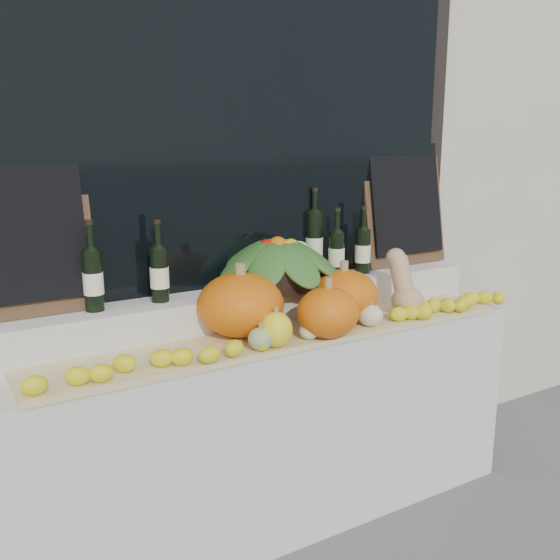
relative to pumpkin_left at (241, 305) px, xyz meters
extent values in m
cube|color=beige|center=(0.17, 0.77, 1.22)|extent=(7.00, 0.90, 4.50)
cube|color=black|center=(0.17, 0.32, 0.87)|extent=(2.40, 0.04, 2.10)
cube|color=black|center=(0.17, 0.29, 0.87)|extent=(2.20, 0.02, 2.00)
cube|color=silver|center=(0.17, 0.05, -0.59)|extent=(2.30, 0.55, 0.88)
cube|color=silver|center=(0.17, 0.20, -0.07)|extent=(2.30, 0.25, 0.16)
cube|color=tan|center=(0.17, -0.08, -0.14)|extent=(2.10, 0.32, 0.02)
ellipsoid|color=orange|center=(0.00, 0.00, 0.00)|extent=(0.42, 0.42, 0.26)
ellipsoid|color=orange|center=(0.49, -0.03, -0.02)|extent=(0.31, 0.31, 0.22)
ellipsoid|color=orange|center=(0.29, -0.20, -0.03)|extent=(0.28, 0.28, 0.20)
ellipsoid|color=tan|center=(0.78, -0.13, -0.06)|extent=(0.15, 0.15, 0.13)
cylinder|color=tan|center=(0.78, -0.08, 0.05)|extent=(0.09, 0.14, 0.18)
sphere|color=tan|center=(0.78, -0.04, 0.12)|extent=(0.09, 0.09, 0.09)
ellipsoid|color=#316E21|center=(0.33, -0.17, -0.08)|extent=(0.10, 0.10, 0.09)
cylinder|color=#987F53|center=(0.33, -0.17, -0.03)|extent=(0.02, 0.02, 0.02)
ellipsoid|color=#316E21|center=(-0.02, -0.20, -0.08)|extent=(0.10, 0.10, 0.09)
cylinder|color=#987F53|center=(-0.02, -0.20, -0.03)|extent=(0.02, 0.02, 0.02)
ellipsoid|color=beige|center=(0.21, -0.18, -0.09)|extent=(0.08, 0.08, 0.07)
cylinder|color=#987F53|center=(0.21, -0.18, -0.05)|extent=(0.02, 0.02, 0.02)
ellipsoid|color=yellow|center=(0.05, -0.20, -0.06)|extent=(0.13, 0.13, 0.14)
cylinder|color=#987F53|center=(0.05, -0.20, 0.02)|extent=(0.02, 0.02, 0.02)
ellipsoid|color=beige|center=(0.53, -0.17, -0.08)|extent=(0.11, 0.11, 0.09)
cylinder|color=#987F53|center=(0.53, -0.17, -0.03)|extent=(0.02, 0.02, 0.02)
cylinder|color=black|center=(0.28, 0.18, 0.06)|extent=(0.41, 0.41, 0.10)
cylinder|color=black|center=(-0.53, 0.19, 0.12)|extent=(0.07, 0.07, 0.24)
cylinder|color=black|center=(-0.53, 0.19, 0.29)|extent=(0.03, 0.03, 0.10)
cylinder|color=white|center=(-0.53, 0.19, 0.11)|extent=(0.08, 0.08, 0.08)
cylinder|color=black|center=(-0.53, 0.19, 0.35)|extent=(0.03, 0.03, 0.02)
cylinder|color=black|center=(-0.27, 0.19, 0.12)|extent=(0.07, 0.07, 0.22)
cylinder|color=black|center=(-0.27, 0.19, 0.28)|extent=(0.03, 0.03, 0.10)
cylinder|color=white|center=(-0.27, 0.19, 0.11)|extent=(0.08, 0.08, 0.08)
cylinder|color=black|center=(-0.27, 0.19, 0.33)|extent=(0.03, 0.03, 0.02)
cylinder|color=black|center=(0.53, 0.27, 0.16)|extent=(0.08, 0.08, 0.30)
cylinder|color=black|center=(0.53, 0.27, 0.36)|extent=(0.03, 0.03, 0.10)
cylinder|color=white|center=(0.53, 0.27, 0.15)|extent=(0.08, 0.08, 0.08)
cylinder|color=black|center=(0.53, 0.27, 0.42)|extent=(0.03, 0.03, 0.02)
cylinder|color=black|center=(0.60, 0.18, 0.11)|extent=(0.07, 0.07, 0.21)
cylinder|color=black|center=(0.60, 0.18, 0.27)|extent=(0.03, 0.03, 0.10)
cylinder|color=white|center=(0.60, 0.18, 0.10)|extent=(0.08, 0.08, 0.08)
cylinder|color=black|center=(0.60, 0.18, 0.33)|extent=(0.03, 0.03, 0.02)
cylinder|color=black|center=(0.77, 0.19, 0.11)|extent=(0.07, 0.07, 0.21)
cylinder|color=black|center=(0.77, 0.19, 0.27)|extent=(0.03, 0.03, 0.10)
cylinder|color=white|center=(0.77, 0.19, 0.10)|extent=(0.08, 0.08, 0.08)
cylinder|color=black|center=(0.77, 0.19, 0.32)|extent=(0.03, 0.03, 0.02)
cube|color=#4C331E|center=(-0.75, 0.27, 0.31)|extent=(0.50, 0.13, 0.61)
cube|color=black|center=(-0.75, 0.25, 0.34)|extent=(0.44, 0.12, 0.55)
cube|color=#4C331E|center=(1.09, 0.27, 0.31)|extent=(0.50, 0.13, 0.61)
cube|color=black|center=(1.09, 0.25, 0.34)|extent=(0.44, 0.12, 0.55)
camera|label=1|loc=(-1.11, -2.15, 0.67)|focal=40.00mm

